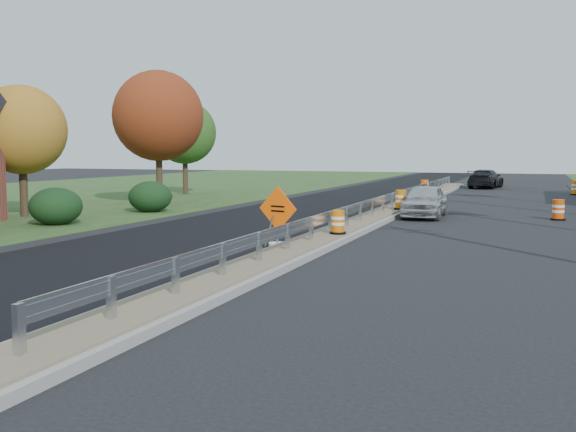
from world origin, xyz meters
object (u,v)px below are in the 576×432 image
(caution_sign, at_px, (278,232))
(barrel_median_mid, at_px, (401,200))
(car_silver, at_px, (425,201))
(barrel_shoulder_far, at_px, (576,188))
(barrel_median_near, at_px, (338,223))
(barrel_shoulder_near, at_px, (558,210))
(barrel_median_far, at_px, (424,187))
(car_dark_far, at_px, (486,179))

(caution_sign, bearing_deg, barrel_median_mid, 96.67)
(caution_sign, xyz_separation_m, car_silver, (2.70, 10.96, 0.25))
(barrel_shoulder_far, distance_m, car_silver, 19.78)
(barrel_median_near, height_order, barrel_shoulder_far, barrel_median_near)
(barrel_shoulder_near, bearing_deg, barrel_median_far, 122.85)
(barrel_median_near, relative_size, barrel_median_far, 0.88)
(barrel_shoulder_far, bearing_deg, barrel_median_far, -146.89)
(barrel_median_near, relative_size, car_silver, 0.18)
(car_dark_far, bearing_deg, barrel_median_near, 93.86)
(barrel_shoulder_near, distance_m, car_dark_far, 24.63)
(barrel_median_near, distance_m, barrel_median_far, 21.23)
(barrel_shoulder_near, bearing_deg, car_dark_far, 100.92)
(barrel_median_near, relative_size, barrel_shoulder_near, 0.88)
(car_silver, distance_m, car_dark_far, 24.93)
(barrel_shoulder_near, height_order, car_silver, car_silver)
(barrel_median_mid, height_order, car_silver, car_silver)
(caution_sign, height_order, car_dark_far, caution_sign)
(barrel_shoulder_near, relative_size, barrel_shoulder_far, 0.90)
(barrel_median_far, distance_m, car_dark_far, 12.80)
(car_silver, height_order, car_dark_far, car_dark_far)
(caution_sign, relative_size, car_dark_far, 0.37)
(caution_sign, xyz_separation_m, barrel_median_far, (0.71, 23.39, 0.18))
(car_silver, xyz_separation_m, car_dark_far, (0.90, 24.91, 0.01))
(barrel_shoulder_near, height_order, car_dark_far, car_dark_far)
(barrel_median_far, relative_size, barrel_shoulder_near, 1.01)
(barrel_median_mid, distance_m, barrel_shoulder_far, 19.50)
(barrel_median_near, bearing_deg, barrel_shoulder_near, 53.65)
(barrel_median_mid, xyz_separation_m, car_silver, (1.25, -0.85, 0.07))
(barrel_median_near, bearing_deg, barrel_median_far, 91.49)
(car_silver, bearing_deg, barrel_shoulder_far, 67.39)
(barrel_median_mid, height_order, barrel_shoulder_near, barrel_median_mid)
(barrel_median_near, bearing_deg, barrel_shoulder_far, 72.40)
(caution_sign, relative_size, barrel_shoulder_near, 2.13)
(barrel_median_mid, relative_size, car_silver, 0.21)
(barrel_median_near, xyz_separation_m, car_silver, (1.44, 8.78, 0.13))
(barrel_median_near, relative_size, car_dark_far, 0.15)
(barrel_median_far, xyz_separation_m, barrel_shoulder_near, (7.56, -11.70, -0.23))
(caution_sign, xyz_separation_m, barrel_shoulder_near, (8.27, 11.69, -0.06))
(barrel_median_far, distance_m, barrel_shoulder_far, 10.96)
(caution_sign, bearing_deg, car_dark_far, 97.94)
(car_silver, bearing_deg, barrel_median_far, 97.80)
(caution_sign, xyz_separation_m, barrel_shoulder_far, (9.89, 29.38, -0.01))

